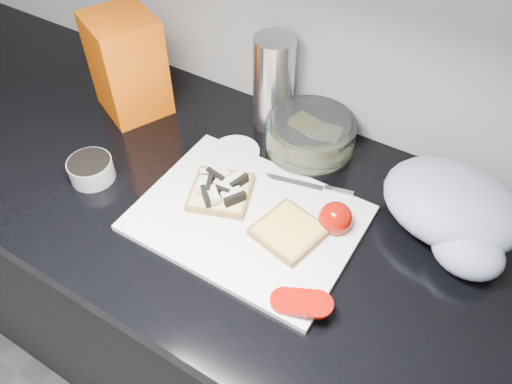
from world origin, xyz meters
TOP-DOWN VIEW (x-y plane):
  - base_cabinet at (0.00, 1.20)m, footprint 3.50×0.60m
  - countertop at (0.00, 1.20)m, footprint 3.50×0.64m
  - cutting_board at (0.03, 1.16)m, footprint 0.40×0.30m
  - bread_left at (-0.05, 1.18)m, footprint 0.15×0.15m
  - bread_right at (0.11, 1.17)m, footprint 0.13×0.13m
  - tomato_slices at (0.20, 1.05)m, footprint 0.11×0.07m
  - knife at (0.11, 1.30)m, footprint 0.18×0.05m
  - seed_tub at (-0.30, 1.10)m, footprint 0.09×0.09m
  - tub_lid at (-0.09, 1.31)m, footprint 0.13×0.13m
  - glass_bowl at (0.03, 1.40)m, footprint 0.19×0.19m
  - bread_bag at (-0.38, 1.32)m, footprint 0.19×0.18m
  - steel_canister at (-0.08, 1.44)m, footprint 0.09×0.09m
  - grocery_bag at (0.35, 1.34)m, footprint 0.27×0.25m
  - whole_tomatoes at (0.17, 1.23)m, footprint 0.06×0.06m

SIDE VIEW (x-z plane):
  - base_cabinet at x=0.00m, z-range 0.00..0.86m
  - countertop at x=0.00m, z-range 0.86..0.90m
  - tub_lid at x=-0.09m, z-range 0.90..0.91m
  - cutting_board at x=0.03m, z-range 0.90..0.91m
  - knife at x=0.11m, z-range 0.91..0.92m
  - bread_right at x=0.11m, z-range 0.91..0.93m
  - tomato_slices at x=0.20m, z-range 0.91..0.93m
  - bread_left at x=-0.05m, z-range 0.91..0.94m
  - seed_tub at x=-0.30m, z-range 0.90..0.95m
  - whole_tomatoes at x=0.17m, z-range 0.90..0.96m
  - glass_bowl at x=0.03m, z-range 0.90..0.98m
  - grocery_bag at x=0.35m, z-range 0.90..1.01m
  - steel_canister at x=-0.08m, z-range 0.90..1.11m
  - bread_bag at x=-0.38m, z-range 0.90..1.12m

